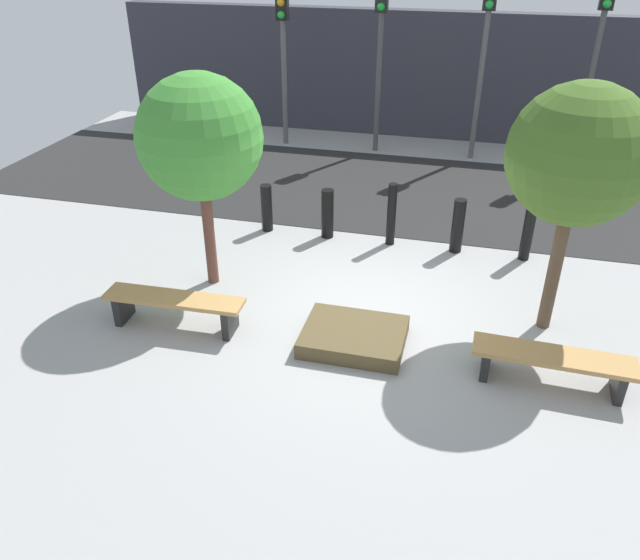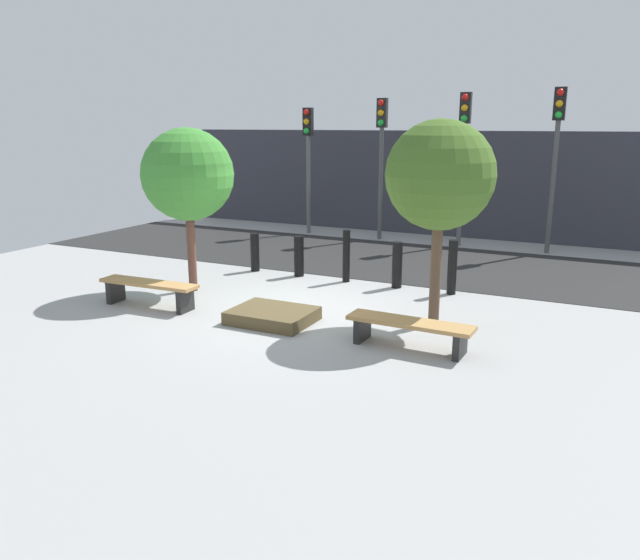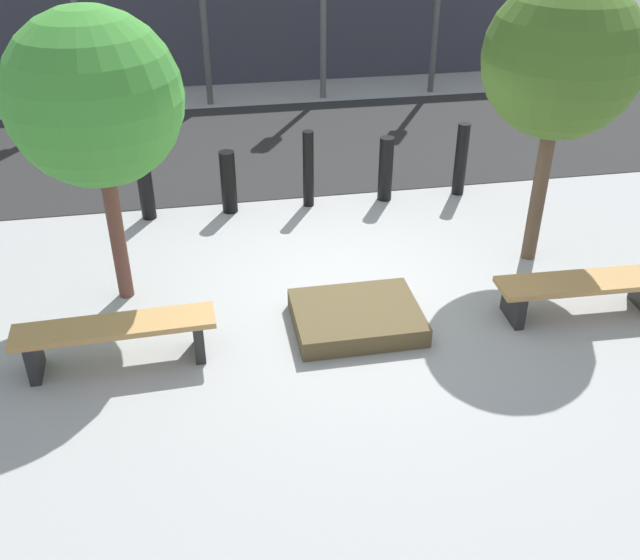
{
  "view_description": "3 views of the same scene",
  "coord_description": "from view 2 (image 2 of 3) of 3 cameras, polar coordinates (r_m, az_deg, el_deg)",
  "views": [
    {
      "loc": [
        1.24,
        -7.26,
        4.81
      ],
      "look_at": [
        -0.51,
        -0.46,
        0.77
      ],
      "focal_mm": 35.0,
      "sensor_mm": 36.0,
      "label": 1
    },
    {
      "loc": [
        5.04,
        -9.2,
        3.2
      ],
      "look_at": [
        0.53,
        0.03,
        0.62
      ],
      "focal_mm": 35.0,
      "sensor_mm": 36.0,
      "label": 2
    },
    {
      "loc": [
        -1.5,
        -6.72,
        4.36
      ],
      "look_at": [
        -0.37,
        -0.58,
        0.55
      ],
      "focal_mm": 40.0,
      "sensor_mm": 36.0,
      "label": 3
    }
  ],
  "objects": [
    {
      "name": "traffic_light_west",
      "position": [
        18.53,
        -1.11,
        12.0
      ],
      "size": [
        0.28,
        0.27,
        3.64
      ],
      "color": "#585858",
      "rests_on": "ground"
    },
    {
      "name": "building_facade",
      "position": [
        18.8,
        10.5,
        8.7
      ],
      "size": [
        16.2,
        0.5,
        3.0
      ],
      "primitive_type": "cube",
      "color": "#33333D",
      "rests_on": "ground"
    },
    {
      "name": "bollard_far_right",
      "position": [
        12.19,
        12.0,
        1.15
      ],
      "size": [
        0.18,
        0.18,
        1.06
      ],
      "primitive_type": "cylinder",
      "color": "black",
      "rests_on": "ground"
    },
    {
      "name": "tree_behind_right_bench",
      "position": [
        9.97,
        10.92,
        9.3
      ],
      "size": [
        1.72,
        1.72,
        3.28
      ],
      "color": "brown",
      "rests_on": "ground"
    },
    {
      "name": "bollard_left",
      "position": [
        13.38,
        -1.94,
        2.19
      ],
      "size": [
        0.21,
        0.21,
        0.87
      ],
      "primitive_type": "cylinder",
      "color": "black",
      "rests_on": "ground"
    },
    {
      "name": "planter_bed",
      "position": [
        10.37,
        -4.37,
        -3.27
      ],
      "size": [
        1.32,
        1.05,
        0.22
      ],
      "primitive_type": "cube",
      "color": "brown",
      "rests_on": "ground"
    },
    {
      "name": "road_strip",
      "position": [
        15.22,
        6.1,
        1.92
      ],
      "size": [
        18.0,
        4.39,
        0.01
      ],
      "primitive_type": "cube",
      "color": "#272727",
      "rests_on": "ground"
    },
    {
      "name": "bollard_center",
      "position": [
        12.88,
        2.42,
        2.21
      ],
      "size": [
        0.15,
        0.15,
        1.09
      ],
      "primitive_type": "cylinder",
      "color": "black",
      "rests_on": "ground"
    },
    {
      "name": "bench_left",
      "position": [
        11.54,
        -15.37,
        -0.75
      ],
      "size": [
        1.92,
        0.47,
        0.47
      ],
      "rotation": [
        0.0,
        0.0,
        0.03
      ],
      "color": "black",
      "rests_on": "ground"
    },
    {
      "name": "tree_behind_left_bench",
      "position": [
        12.19,
        -12.0,
        9.35
      ],
      "size": [
        1.75,
        1.75,
        3.14
      ],
      "color": "brown",
      "rests_on": "ground"
    },
    {
      "name": "traffic_light_mid_east",
      "position": [
        16.94,
        12.99,
        12.18
      ],
      "size": [
        0.28,
        0.27,
        3.98
      ],
      "color": "#565656",
      "rests_on": "ground"
    },
    {
      "name": "traffic_light_east",
      "position": [
        16.57,
        20.81,
        11.77
      ],
      "size": [
        0.28,
        0.27,
        4.05
      ],
      "color": "#4A4A4A",
      "rests_on": "ground"
    },
    {
      "name": "traffic_light_mid_west",
      "position": [
        17.61,
        5.63,
        12.31
      ],
      "size": [
        0.28,
        0.27,
        3.87
      ],
      "color": "#4A4A4A",
      "rests_on": "ground"
    },
    {
      "name": "bench_right",
      "position": [
        9.19,
        8.2,
        -4.37
      ],
      "size": [
        1.88,
        0.51,
        0.42
      ],
      "rotation": [
        0.0,
        0.0,
        -0.03
      ],
      "color": "black",
      "rests_on": "ground"
    },
    {
      "name": "bollard_far_left",
      "position": [
        13.92,
        -5.97,
        2.54
      ],
      "size": [
        0.2,
        0.2,
        0.85
      ],
      "primitive_type": "cylinder",
      "color": "black",
      "rests_on": "ground"
    },
    {
      "name": "bollard_right",
      "position": [
        12.51,
        7.07,
        1.37
      ],
      "size": [
        0.2,
        0.2,
        0.93
      ],
      "primitive_type": "cylinder",
      "color": "black",
      "rests_on": "ground"
    },
    {
      "name": "ground_plane",
      "position": [
        10.97,
        -2.56,
        -2.86
      ],
      "size": [
        18.0,
        18.0,
        0.0
      ],
      "primitive_type": "plane",
      "color": "#9C9C9C"
    }
  ]
}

